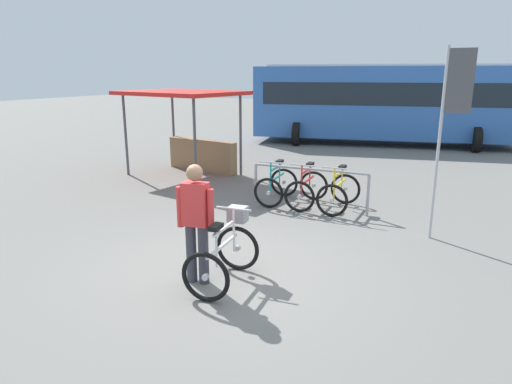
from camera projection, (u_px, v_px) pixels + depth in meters
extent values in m
plane|color=slate|center=(226.00, 272.00, 6.55)|extent=(80.00, 80.00, 0.00)
cylinder|color=#99999E|center=(256.00, 183.00, 9.99)|extent=(0.06, 0.06, 0.85)
cylinder|color=#99999E|center=(368.00, 195.00, 8.99)|extent=(0.06, 0.06, 0.85)
cylinder|color=#99999E|center=(310.00, 169.00, 9.38)|extent=(2.45, 0.07, 0.05)
torus|color=black|center=(284.00, 182.00, 10.46)|extent=(0.66, 0.14, 0.66)
cylinder|color=#B7B7BC|center=(284.00, 182.00, 10.46)|extent=(0.08, 0.07, 0.08)
torus|color=black|center=(269.00, 193.00, 9.55)|extent=(0.66, 0.14, 0.66)
cylinder|color=#B7B7BC|center=(269.00, 193.00, 9.55)|extent=(0.08, 0.07, 0.08)
cube|color=teal|center=(277.00, 177.00, 9.95)|extent=(0.09, 0.92, 0.04)
cube|color=teal|center=(276.00, 168.00, 9.84)|extent=(0.07, 0.61, 0.04)
cylinder|color=teal|center=(279.00, 174.00, 10.10)|extent=(0.03, 0.03, 0.55)
cube|color=black|center=(280.00, 161.00, 10.03)|extent=(0.13, 0.25, 0.06)
cylinder|color=teal|center=(271.00, 177.00, 9.58)|extent=(0.03, 0.03, 0.63)
cylinder|color=#B7B7BC|center=(271.00, 162.00, 9.50)|extent=(0.52, 0.06, 0.03)
torus|color=black|center=(314.00, 186.00, 10.17)|extent=(0.66, 0.10, 0.66)
cylinder|color=#B7B7BC|center=(314.00, 186.00, 10.17)|extent=(0.08, 0.07, 0.08)
torus|color=black|center=(299.00, 197.00, 9.26)|extent=(0.66, 0.10, 0.66)
cylinder|color=#B7B7BC|center=(299.00, 197.00, 9.26)|extent=(0.08, 0.07, 0.08)
cube|color=red|center=(307.00, 181.00, 9.66)|extent=(0.07, 0.92, 0.04)
cube|color=red|center=(307.00, 171.00, 9.56)|extent=(0.06, 0.61, 0.04)
cylinder|color=red|center=(310.00, 177.00, 9.81)|extent=(0.03, 0.03, 0.55)
cube|color=black|center=(310.00, 164.00, 9.74)|extent=(0.13, 0.24, 0.06)
cylinder|color=red|center=(302.00, 180.00, 9.29)|extent=(0.03, 0.03, 0.63)
cylinder|color=#B7B7BC|center=(302.00, 165.00, 9.21)|extent=(0.52, 0.05, 0.03)
torus|color=black|center=(345.00, 189.00, 9.87)|extent=(0.66, 0.09, 0.66)
cylinder|color=#B7B7BC|center=(345.00, 189.00, 9.87)|extent=(0.08, 0.06, 0.08)
torus|color=black|center=(332.00, 200.00, 8.99)|extent=(0.66, 0.09, 0.66)
cylinder|color=#B7B7BC|center=(332.00, 200.00, 8.99)|extent=(0.08, 0.06, 0.08)
cube|color=yellow|center=(339.00, 184.00, 9.37)|extent=(0.04, 0.92, 0.04)
cube|color=yellow|center=(339.00, 174.00, 9.27)|extent=(0.04, 0.61, 0.04)
cylinder|color=yellow|center=(342.00, 180.00, 9.52)|extent=(0.03, 0.03, 0.55)
cube|color=black|center=(343.00, 167.00, 9.45)|extent=(0.12, 0.24, 0.06)
cylinder|color=yellow|center=(334.00, 184.00, 9.01)|extent=(0.03, 0.03, 0.63)
cylinder|color=#B7B7BC|center=(335.00, 168.00, 8.93)|extent=(0.52, 0.03, 0.03)
torus|color=black|center=(205.00, 277.00, 5.62)|extent=(0.66, 0.12, 0.66)
cylinder|color=#B7B7BC|center=(205.00, 277.00, 5.62)|extent=(0.08, 0.07, 0.08)
torus|color=black|center=(237.00, 248.00, 6.55)|extent=(0.66, 0.12, 0.66)
cylinder|color=#B7B7BC|center=(237.00, 248.00, 6.55)|extent=(0.08, 0.07, 0.08)
cube|color=silver|center=(222.00, 246.00, 6.03)|extent=(0.11, 0.92, 0.04)
cube|color=silver|center=(224.00, 229.00, 6.02)|extent=(0.09, 0.61, 0.04)
cylinder|color=silver|center=(216.00, 247.00, 5.85)|extent=(0.03, 0.03, 0.55)
cube|color=black|center=(216.00, 227.00, 5.78)|extent=(0.14, 0.25, 0.06)
cylinder|color=silver|center=(234.00, 230.00, 6.36)|extent=(0.03, 0.03, 0.63)
cylinder|color=#B7B7BC|center=(234.00, 209.00, 6.27)|extent=(0.52, 0.07, 0.03)
cube|color=gray|center=(238.00, 214.00, 6.43)|extent=(0.28, 0.22, 0.22)
cylinder|color=#383842|center=(204.00, 255.00, 6.11)|extent=(0.14, 0.14, 0.82)
cylinder|color=#383842|center=(191.00, 253.00, 6.16)|extent=(0.14, 0.14, 0.82)
cube|color=red|center=(196.00, 204.00, 5.96)|extent=(0.36, 0.25, 0.58)
cylinder|color=red|center=(211.00, 210.00, 5.89)|extent=(0.09, 0.09, 0.55)
cylinder|color=red|center=(180.00, 207.00, 6.02)|extent=(0.09, 0.09, 0.55)
sphere|color=#9E7051|center=(195.00, 173.00, 5.85)|extent=(0.22, 0.22, 0.22)
cube|color=#3366B7|center=(384.00, 102.00, 17.89)|extent=(10.30, 4.45, 2.70)
cube|color=#19232D|center=(385.00, 93.00, 17.80)|extent=(9.52, 4.31, 0.84)
cube|color=silver|center=(387.00, 65.00, 17.53)|extent=(9.27, 4.01, 0.08)
cylinder|color=black|center=(296.00, 134.00, 17.78)|extent=(0.43, 0.93, 0.90)
cylinder|color=black|center=(305.00, 127.00, 20.13)|extent=(0.43, 0.93, 0.90)
cylinder|color=black|center=(476.00, 140.00, 16.26)|extent=(0.43, 0.93, 0.90)
cylinder|color=black|center=(463.00, 131.00, 18.61)|extent=(0.43, 0.93, 0.90)
cylinder|color=#4C4C51|center=(173.00, 129.00, 13.90)|extent=(0.07, 0.07, 2.20)
cylinder|color=#4C4C51|center=(241.00, 136.00, 12.42)|extent=(0.07, 0.07, 2.20)
cylinder|color=#4C4C51|center=(126.00, 136.00, 12.49)|extent=(0.07, 0.07, 2.20)
cylinder|color=#4C4C51|center=(195.00, 144.00, 11.01)|extent=(0.07, 0.07, 2.20)
cube|color=red|center=(181.00, 93.00, 12.16)|extent=(3.47, 2.82, 0.10)
cube|color=olive|center=(202.00, 155.00, 13.21)|extent=(2.36, 0.72, 0.90)
cylinder|color=#B2B2B7|center=(439.00, 146.00, 7.50)|extent=(0.05, 0.05, 3.20)
cube|color=#4C4C51|center=(460.00, 81.00, 7.14)|extent=(0.40, 0.03, 1.00)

